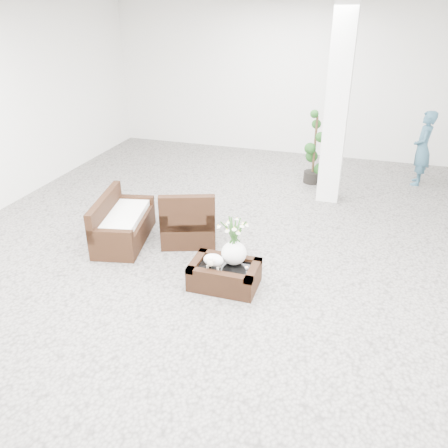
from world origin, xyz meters
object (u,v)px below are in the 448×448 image
(loveseat, at_px, (123,219))
(topiary, at_px, (315,148))
(coffee_table, at_px, (225,276))
(armchair, at_px, (188,214))

(loveseat, distance_m, topiary, 4.33)
(loveseat, bearing_deg, topiary, -47.44)
(coffee_table, distance_m, armchair, 1.49)
(coffee_table, height_order, armchair, armchair)
(armchair, bearing_deg, loveseat, -0.00)
(coffee_table, xyz_separation_m, loveseat, (-1.92, 0.76, 0.22))
(coffee_table, relative_size, topiary, 0.60)
(armchair, xyz_separation_m, topiary, (1.54, 3.16, 0.30))
(armchair, bearing_deg, topiary, -135.80)
(loveseat, bearing_deg, coffee_table, -123.47)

